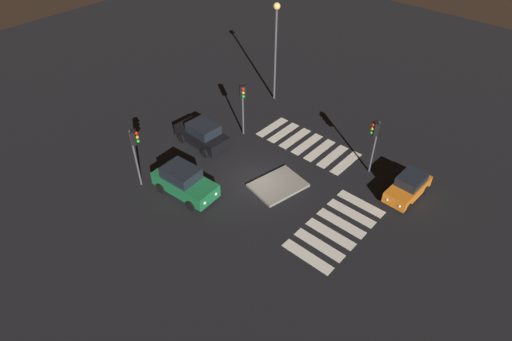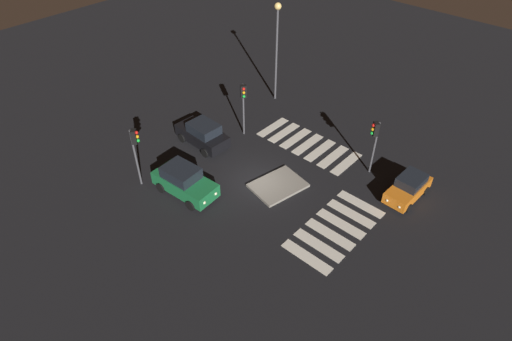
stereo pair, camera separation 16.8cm
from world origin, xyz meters
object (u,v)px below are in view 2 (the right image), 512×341
car_orange (409,188)px  traffic_light_north (243,98)px  traffic_island (278,185)px  car_green (184,181)px  car_black (203,134)px  traffic_light_east (375,135)px  traffic_light_west (135,144)px  street_lamp (277,37)px

car_orange → traffic_light_north: traffic_light_north is taller
traffic_island → car_green: bearing=137.4°
car_black → car_orange: bearing=-158.6°
traffic_light_east → traffic_light_west: size_ratio=0.94×
traffic_island → traffic_light_east: traffic_light_east is taller
traffic_island → car_orange: car_orange is taller
traffic_light_east → traffic_light_west: 15.40m
traffic_island → traffic_light_west: size_ratio=0.89×
car_green → traffic_light_west: size_ratio=1.05×
car_green → traffic_light_north: bearing=98.7°
traffic_light_east → car_orange: bearing=120.7°
car_orange → car_black: bearing=-68.7°
traffic_island → traffic_light_north: 7.27m
car_black → car_green: size_ratio=0.97×
car_orange → traffic_light_west: size_ratio=0.86×
car_orange → car_black: 14.94m
car_green → car_black: bearing=120.8°
car_orange → traffic_light_west: 17.60m
traffic_light_east → traffic_light_west: bearing=-3.3°
car_black → traffic_light_north: 4.04m
traffic_light_north → street_lamp: bearing=145.9°
car_orange → car_black: size_ratio=0.84×
car_black → traffic_light_west: 6.26m
car_green → street_lamp: size_ratio=0.55×
street_lamp → car_black: bearing=-177.3°
traffic_island → car_orange: 8.41m
traffic_light_west → traffic_light_north: size_ratio=1.01×
traffic_light_west → street_lamp: 14.86m
traffic_island → car_black: (-0.06, 7.27, 0.84)m
traffic_light_west → traffic_island: bearing=-3.2°
car_orange → street_lamp: 15.80m
street_lamp → traffic_light_east: bearing=-107.0°
car_black → street_lamp: bearing=-85.1°
traffic_island → traffic_light_east: size_ratio=0.96×
street_lamp → traffic_light_west: bearing=-177.0°
car_black → car_green: car_green is taller
traffic_light_east → street_lamp: street_lamp is taller
car_black → traffic_light_east: traffic_light_east is taller
traffic_light_west → street_lamp: bearing=49.6°
traffic_island → car_orange: (4.85, -6.84, 0.69)m
car_orange → street_lamp: (3.97, 14.52, 4.79)m
car_orange → street_lamp: size_ratio=0.45×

